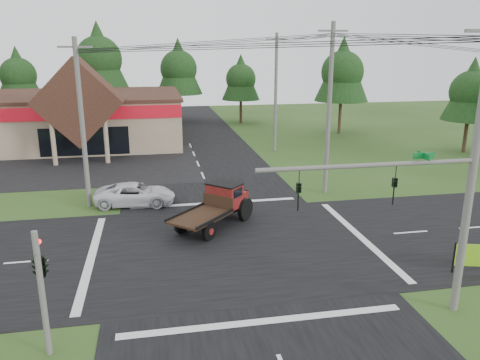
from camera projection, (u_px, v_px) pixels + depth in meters
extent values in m
plane|color=#294518|center=(232.00, 246.00, 24.07)|extent=(120.00, 120.00, 0.00)
cube|color=black|center=(232.00, 246.00, 24.07)|extent=(12.00, 120.00, 0.02)
cube|color=black|center=(232.00, 246.00, 24.07)|extent=(120.00, 12.00, 0.02)
cube|color=black|center=(32.00, 168.00, 39.55)|extent=(28.00, 14.00, 0.02)
cube|color=tan|center=(34.00, 120.00, 48.91)|extent=(30.00, 15.00, 5.00)
cube|color=#361D16|center=(31.00, 96.00, 48.21)|extent=(30.40, 15.40, 0.30)
cube|color=#B00D1B|center=(11.00, 115.00, 41.33)|extent=(30.00, 0.12, 1.20)
cube|color=#361D16|center=(79.00, 101.00, 41.17)|extent=(7.78, 4.00, 7.78)
cylinder|color=tan|center=(53.00, 143.00, 40.08)|extent=(0.40, 0.40, 4.00)
cylinder|color=tan|center=(106.00, 141.00, 40.86)|extent=(0.40, 0.40, 4.00)
cube|color=black|center=(85.00, 141.00, 43.14)|extent=(8.00, 0.08, 2.60)
cylinder|color=#595651|center=(465.00, 226.00, 17.35)|extent=(0.24, 0.24, 7.00)
cylinder|color=#595651|center=(370.00, 165.00, 15.96)|extent=(8.00, 0.16, 0.16)
imported|color=black|center=(394.00, 192.00, 16.41)|extent=(0.16, 0.20, 1.00)
imported|color=black|center=(298.00, 197.00, 15.79)|extent=(0.16, 0.20, 1.00)
cube|color=#0C6626|center=(424.00, 156.00, 16.24)|extent=(0.80, 0.04, 0.22)
cylinder|color=#595651|center=(42.00, 295.00, 15.05)|extent=(0.20, 0.20, 4.40)
imported|color=black|center=(38.00, 249.00, 14.83)|extent=(0.53, 2.48, 1.00)
sphere|color=#FF0C0C|center=(38.00, 242.00, 14.91)|extent=(0.18, 0.18, 0.18)
cylinder|color=#595651|center=(472.00, 174.00, 16.80)|extent=(0.30, 0.30, 11.00)
cylinder|color=#595651|center=(82.00, 125.00, 28.78)|extent=(0.30, 0.30, 10.50)
cube|color=#595651|center=(75.00, 47.00, 27.51)|extent=(2.00, 0.12, 0.12)
cylinder|color=#595651|center=(329.00, 111.00, 31.48)|extent=(0.30, 0.30, 11.50)
cube|color=#595651|center=(333.00, 31.00, 30.07)|extent=(2.00, 0.12, 0.12)
cylinder|color=#595651|center=(276.00, 94.00, 44.75)|extent=(0.30, 0.30, 11.20)
cube|color=#595651|center=(277.00, 39.00, 43.38)|extent=(2.00, 0.12, 0.12)
cylinder|color=#332316|center=(23.00, 113.00, 59.75)|extent=(0.36, 0.36, 3.50)
cone|color=black|center=(18.00, 73.00, 58.37)|extent=(5.60, 5.60, 6.60)
sphere|color=black|center=(18.00, 75.00, 58.45)|extent=(4.40, 4.40, 4.40)
cylinder|color=#332316|center=(103.00, 108.00, 60.43)|extent=(0.36, 0.36, 4.55)
cone|color=black|center=(99.00, 56.00, 58.64)|extent=(7.28, 7.28, 8.58)
sphere|color=black|center=(99.00, 59.00, 58.74)|extent=(5.72, 5.72, 5.72)
cylinder|color=#332316|center=(180.00, 108.00, 63.25)|extent=(0.36, 0.36, 3.85)
cone|color=black|center=(179.00, 66.00, 61.73)|extent=(6.16, 6.16, 7.26)
sphere|color=black|center=(179.00, 69.00, 61.82)|extent=(4.84, 4.84, 4.84)
cylinder|color=#332316|center=(241.00, 111.00, 62.87)|extent=(0.36, 0.36, 3.15)
cone|color=black|center=(241.00, 77.00, 61.63)|extent=(5.04, 5.04, 5.94)
sphere|color=black|center=(241.00, 79.00, 61.70)|extent=(3.96, 3.96, 3.96)
cylinder|color=#332316|center=(340.00, 117.00, 55.09)|extent=(0.36, 0.36, 3.85)
cone|color=black|center=(343.00, 69.00, 53.57)|extent=(6.16, 6.16, 7.26)
sphere|color=black|center=(342.00, 72.00, 53.66)|extent=(4.84, 4.84, 4.84)
cylinder|color=#332316|center=(465.00, 136.00, 45.26)|extent=(0.36, 0.36, 3.15)
cone|color=black|center=(472.00, 89.00, 44.02)|extent=(5.04, 5.04, 5.94)
sphere|color=black|center=(471.00, 92.00, 44.09)|extent=(3.96, 3.96, 3.96)
imported|color=silver|center=(135.00, 194.00, 30.29)|extent=(5.28, 2.77, 1.42)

